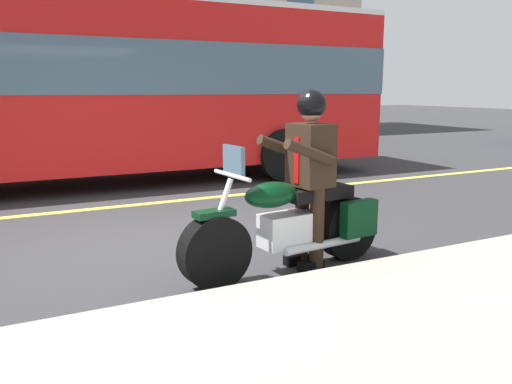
{
  "coord_description": "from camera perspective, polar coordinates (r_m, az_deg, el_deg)",
  "views": [
    {
      "loc": [
        1.42,
        5.71,
        1.74
      ],
      "look_at": [
        -0.8,
        1.26,
        0.75
      ],
      "focal_mm": 36.32,
      "sensor_mm": 36.0,
      "label": 1
    }
  ],
  "objects": [
    {
      "name": "bus_near",
      "position": [
        9.98,
        -17.29,
        11.53
      ],
      "size": [
        11.05,
        2.7,
        3.3
      ],
      "color": "red",
      "rests_on": "ground_plane"
    },
    {
      "name": "lane_center_stripe",
      "position": [
        8.03,
        -15.68,
        -1.66
      ],
      "size": [
        60.0,
        0.16,
        0.01
      ],
      "primitive_type": "cube",
      "color": "#E5DB4C",
      "rests_on": "ground_plane"
    },
    {
      "name": "ground_plane",
      "position": [
        6.13,
        -12.05,
        -5.48
      ],
      "size": [
        80.0,
        80.0,
        0.0
      ],
      "primitive_type": "plane",
      "color": "#333335"
    },
    {
      "name": "rider_main",
      "position": [
        5.0,
        5.88,
        3.1
      ],
      "size": [
        0.66,
        0.59,
        1.74
      ],
      "color": "black",
      "rests_on": "ground_plane"
    },
    {
      "name": "motorcycle_main",
      "position": [
        5.0,
        4.06,
        -3.7
      ],
      "size": [
        2.22,
        0.73,
        1.26
      ],
      "color": "black",
      "rests_on": "ground_plane"
    }
  ]
}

